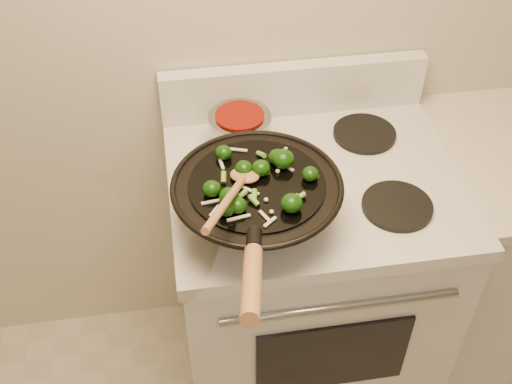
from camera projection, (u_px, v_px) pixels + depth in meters
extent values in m
cube|color=silver|center=(305.00, 288.00, 2.04)|extent=(0.76, 0.64, 0.88)
cube|color=silver|center=(314.00, 182.00, 1.73)|extent=(0.78, 0.66, 0.04)
cube|color=silver|center=(294.00, 89.00, 1.88)|extent=(0.78, 0.05, 0.16)
cylinder|color=gray|center=(341.00, 307.00, 1.57)|extent=(0.60, 0.02, 0.02)
cube|color=black|center=(332.00, 357.00, 1.74)|extent=(0.42, 0.01, 0.28)
cylinder|color=black|center=(257.00, 222.00, 1.58)|extent=(0.18, 0.18, 0.01)
cylinder|color=black|center=(397.00, 206.00, 1.62)|extent=(0.18, 0.18, 0.01)
cylinder|color=black|center=(240.00, 146.00, 1.80)|extent=(0.18, 0.18, 0.01)
cylinder|color=black|center=(364.00, 134.00, 1.84)|extent=(0.18, 0.18, 0.01)
torus|color=black|center=(257.00, 185.00, 1.50)|extent=(0.41, 0.41, 0.01)
cylinder|color=black|center=(257.00, 184.00, 1.50)|extent=(0.32, 0.32, 0.01)
cylinder|color=black|center=(254.00, 240.00, 1.29)|extent=(0.04, 0.07, 0.05)
cylinder|color=#A26A3F|center=(252.00, 283.00, 1.17)|extent=(0.07, 0.22, 0.09)
ellipsoid|color=#0F3408|center=(310.00, 174.00, 1.49)|extent=(0.04, 0.04, 0.03)
cylinder|color=#4D7329|center=(315.00, 176.00, 1.50)|extent=(0.02, 0.02, 0.02)
ellipsoid|color=#0F3408|center=(238.00, 205.00, 1.42)|extent=(0.04, 0.04, 0.03)
ellipsoid|color=#0F3408|center=(244.00, 168.00, 1.51)|extent=(0.04, 0.04, 0.04)
ellipsoid|color=#0F3408|center=(224.00, 152.00, 1.55)|extent=(0.04, 0.04, 0.03)
cylinder|color=#4D7329|center=(229.00, 155.00, 1.56)|extent=(0.02, 0.02, 0.02)
ellipsoid|color=#0F3408|center=(226.00, 208.00, 1.41)|extent=(0.04, 0.04, 0.03)
ellipsoid|color=#0F3408|center=(212.00, 189.00, 1.46)|extent=(0.04, 0.04, 0.04)
ellipsoid|color=#0F3408|center=(261.00, 168.00, 1.51)|extent=(0.04, 0.04, 0.04)
cylinder|color=#4D7329|center=(267.00, 171.00, 1.52)|extent=(0.02, 0.02, 0.01)
ellipsoid|color=#0F3408|center=(292.00, 203.00, 1.42)|extent=(0.05, 0.05, 0.04)
ellipsoid|color=#0F3408|center=(277.00, 157.00, 1.54)|extent=(0.04, 0.04, 0.04)
ellipsoid|color=#0F3408|center=(229.00, 197.00, 1.43)|extent=(0.05, 0.05, 0.04)
cylinder|color=#4D7329|center=(235.00, 200.00, 1.44)|extent=(0.02, 0.02, 0.02)
ellipsoid|color=#0F3408|center=(283.00, 159.00, 1.52)|extent=(0.05, 0.05, 0.05)
cube|color=beige|center=(282.00, 154.00, 1.57)|extent=(0.04, 0.05, 0.00)
cube|color=beige|center=(249.00, 190.00, 1.47)|extent=(0.04, 0.04, 0.00)
cube|color=beige|center=(264.00, 216.00, 1.41)|extent=(0.02, 0.04, 0.00)
cube|color=beige|center=(221.00, 164.00, 1.54)|extent=(0.01, 0.04, 0.00)
cube|color=beige|center=(238.00, 150.00, 1.58)|extent=(0.05, 0.02, 0.00)
cube|color=beige|center=(239.00, 218.00, 1.41)|extent=(0.05, 0.02, 0.00)
cube|color=beige|center=(215.00, 211.00, 1.42)|extent=(0.03, 0.03, 0.00)
cube|color=beige|center=(270.00, 222.00, 1.40)|extent=(0.03, 0.03, 0.00)
cube|color=beige|center=(289.00, 161.00, 1.55)|extent=(0.02, 0.04, 0.00)
cube|color=beige|center=(284.00, 165.00, 1.54)|extent=(0.04, 0.05, 0.00)
cube|color=beige|center=(211.00, 202.00, 1.44)|extent=(0.05, 0.01, 0.00)
cylinder|color=#5D9931|center=(261.00, 154.00, 1.56)|extent=(0.01, 0.02, 0.01)
cylinder|color=#5D9931|center=(224.00, 177.00, 1.50)|extent=(0.03, 0.03, 0.01)
cylinder|color=#5D9931|center=(254.00, 195.00, 1.45)|extent=(0.02, 0.03, 0.01)
cylinder|color=#5D9931|center=(301.00, 196.00, 1.45)|extent=(0.03, 0.03, 0.02)
cylinder|color=#5D9931|center=(242.00, 194.00, 1.46)|extent=(0.03, 0.02, 0.02)
cylinder|color=#5D9931|center=(254.00, 200.00, 1.44)|extent=(0.03, 0.03, 0.01)
sphere|color=beige|center=(297.00, 196.00, 1.46)|extent=(0.01, 0.01, 0.01)
sphere|color=beige|center=(259.00, 167.00, 1.53)|extent=(0.01, 0.01, 0.01)
sphere|color=beige|center=(272.00, 212.00, 1.42)|extent=(0.01, 0.01, 0.01)
sphere|color=beige|center=(278.00, 171.00, 1.52)|extent=(0.01, 0.01, 0.01)
sphere|color=beige|center=(266.00, 200.00, 1.45)|extent=(0.01, 0.01, 0.01)
ellipsoid|color=#A26A3F|center=(245.00, 175.00, 1.50)|extent=(0.09, 0.08, 0.02)
cylinder|color=#A26A3F|center=(226.00, 202.00, 1.36)|extent=(0.13, 0.27, 0.12)
cylinder|color=gray|center=(240.00, 130.00, 1.76)|extent=(0.17, 0.17, 0.10)
cylinder|color=#6A0C05|center=(240.00, 115.00, 1.73)|extent=(0.13, 0.13, 0.01)
cylinder|color=black|center=(266.00, 146.00, 1.64)|extent=(0.06, 0.10, 0.02)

